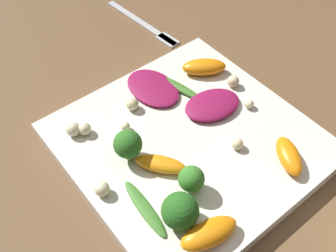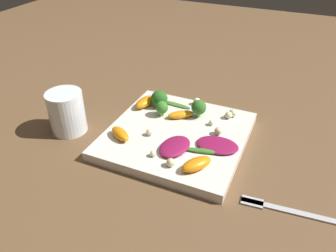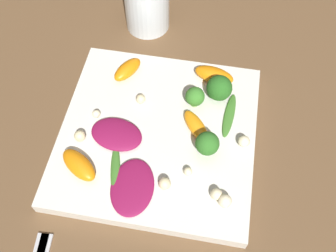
{
  "view_description": "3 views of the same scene",
  "coord_description": "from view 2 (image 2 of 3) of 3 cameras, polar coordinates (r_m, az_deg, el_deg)",
  "views": [
    {
      "loc": [
        -0.23,
        0.22,
        0.41
      ],
      "look_at": [
        0.02,
        0.02,
        0.04
      ],
      "focal_mm": 42.0,
      "sensor_mm": 36.0,
      "label": 1
    },
    {
      "loc": [
        0.22,
        -0.55,
        0.44
      ],
      "look_at": [
        -0.01,
        -0.02,
        0.04
      ],
      "focal_mm": 35.0,
      "sensor_mm": 36.0,
      "label": 2
    },
    {
      "loc": [
        0.3,
        0.07,
        0.53
      ],
      "look_at": [
        -0.01,
        0.01,
        0.03
      ],
      "focal_mm": 42.0,
      "sensor_mm": 36.0,
      "label": 3
    }
  ],
  "objects": [
    {
      "name": "ground_plane",
      "position": [
        0.73,
        1.54,
        -2.35
      ],
      "size": [
        2.4,
        2.4,
        0.0
      ],
      "primitive_type": "plane",
      "color": "brown"
    },
    {
      "name": "plate",
      "position": [
        0.73,
        1.55,
        -1.66
      ],
      "size": [
        0.29,
        0.29,
        0.02
      ],
      "color": "silver",
      "rests_on": "ground_plane"
    },
    {
      "name": "drinking_glass",
      "position": [
        0.77,
        -17.22,
        2.33
      ],
      "size": [
        0.08,
        0.08,
        0.1
      ],
      "color": "white",
      "rests_on": "ground_plane"
    },
    {
      "name": "fork",
      "position": [
        0.61,
        19.03,
        -13.37
      ],
      "size": [
        0.18,
        0.03,
        0.01
      ],
      "color": "#B2B2B7",
      "rests_on": "ground_plane"
    },
    {
      "name": "radicchio_leaf_0",
      "position": [
        0.68,
        8.6,
        -3.29
      ],
      "size": [
        0.09,
        0.07,
        0.01
      ],
      "color": "maroon",
      "rests_on": "plate"
    },
    {
      "name": "radicchio_leaf_1",
      "position": [
        0.67,
        1.19,
        -3.56
      ],
      "size": [
        0.07,
        0.09,
        0.01
      ],
      "color": "maroon",
      "rests_on": "plate"
    },
    {
      "name": "orange_segment_0",
      "position": [
        0.81,
        -4.02,
        4.2
      ],
      "size": [
        0.04,
        0.07,
        0.02
      ],
      "color": "orange",
      "rests_on": "plate"
    },
    {
      "name": "orange_segment_1",
      "position": [
        0.62,
        4.97,
        -6.63
      ],
      "size": [
        0.06,
        0.07,
        0.02
      ],
      "color": "orange",
      "rests_on": "plate"
    },
    {
      "name": "orange_segment_2",
      "position": [
        0.76,
        2.23,
        2.01
      ],
      "size": [
        0.06,
        0.06,
        0.02
      ],
      "color": "orange",
      "rests_on": "plate"
    },
    {
      "name": "orange_segment_3",
      "position": [
        0.7,
        -8.33,
        -1.35
      ],
      "size": [
        0.06,
        0.05,
        0.02
      ],
      "color": "orange",
      "rests_on": "plate"
    },
    {
      "name": "broccoli_floret_0",
      "position": [
        0.8,
        -1.53,
        4.75
      ],
      "size": [
        0.04,
        0.04,
        0.04
      ],
      "color": "#84AD5B",
      "rests_on": "plate"
    },
    {
      "name": "broccoli_floret_1",
      "position": [
        0.77,
        -1.1,
        3.21
      ],
      "size": [
        0.03,
        0.03,
        0.04
      ],
      "color": "#84AD5B",
      "rests_on": "plate"
    },
    {
      "name": "broccoli_floret_2",
      "position": [
        0.76,
        5.38,
        3.22
      ],
      "size": [
        0.03,
        0.03,
        0.04
      ],
      "color": "#84AD5B",
      "rests_on": "plate"
    },
    {
      "name": "arugula_sprig_0",
      "position": [
        0.82,
        1.35,
        3.77
      ],
      "size": [
        0.08,
        0.02,
        0.0
      ],
      "color": "#3D7528",
      "rests_on": "plate"
    },
    {
      "name": "arugula_sprig_1",
      "position": [
        0.66,
        6.26,
        -4.33
      ],
      "size": [
        0.08,
        0.03,
        0.01
      ],
      "color": "#3D7528",
      "rests_on": "plate"
    },
    {
      "name": "macadamia_nut_0",
      "position": [
        0.78,
        11.28,
        2.24
      ],
      "size": [
        0.02,
        0.02,
        0.02
      ],
      "color": "beige",
      "rests_on": "plate"
    },
    {
      "name": "macadamia_nut_1",
      "position": [
        0.65,
        -2.61,
        -4.84
      ],
      "size": [
        0.01,
        0.01,
        0.01
      ],
      "color": "beige",
      "rests_on": "plate"
    },
    {
      "name": "macadamia_nut_2",
      "position": [
        0.71,
        -3.26,
        -1.09
      ],
      "size": [
        0.01,
        0.01,
        0.01
      ],
      "color": "beige",
      "rests_on": "plate"
    },
    {
      "name": "macadamia_nut_3",
      "position": [
        0.62,
        0.48,
        -6.37
      ],
      "size": [
        0.02,
        0.02,
        0.02
      ],
      "color": "beige",
      "rests_on": "plate"
    },
    {
      "name": "macadamia_nut_4",
      "position": [
        0.77,
        10.49,
        1.86
      ],
      "size": [
        0.02,
        0.02,
        0.02
      ],
      "color": "beige",
      "rests_on": "plate"
    },
    {
      "name": "macadamia_nut_5",
      "position": [
        0.72,
        8.78,
        -0.86
      ],
      "size": [
        0.02,
        0.02,
        0.02
      ],
      "color": "beige",
      "rests_on": "plate"
    },
    {
      "name": "macadamia_nut_6",
      "position": [
        0.82,
        5.35,
        4.23
      ],
      "size": [
        0.02,
        0.02,
        0.02
      ],
      "color": "beige",
      "rests_on": "plate"
    },
    {
      "name": "macadamia_nut_7",
      "position": [
        0.74,
        7.56,
        0.58
      ],
      "size": [
        0.01,
        0.01,
        0.01
      ],
      "color": "beige",
      "rests_on": "plate"
    }
  ]
}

